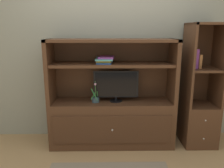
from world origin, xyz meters
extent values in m
plane|color=tan|center=(0.00, 0.00, 0.00)|extent=(8.00, 8.00, 0.00)
cube|color=gray|center=(0.00, 0.75, 1.40)|extent=(6.00, 0.10, 2.80)
cube|color=#4C2D1C|center=(0.00, 0.40, 0.31)|extent=(1.67, 0.45, 0.63)
cube|color=#462A19|center=(0.00, 0.17, 0.31)|extent=(1.54, 0.02, 0.38)
sphere|color=silver|center=(0.00, 0.15, 0.31)|extent=(0.02, 0.02, 0.02)
cube|color=#4C2D1C|center=(-0.81, 0.40, 1.04)|extent=(0.05, 0.45, 0.83)
cube|color=#4C2D1C|center=(0.81, 0.40, 1.04)|extent=(0.05, 0.45, 0.83)
cube|color=#4C2D1C|center=(0.00, 0.61, 1.04)|extent=(1.67, 0.02, 0.83)
cube|color=#4C2D1C|center=(0.00, 0.40, 1.44)|extent=(1.67, 0.45, 0.04)
cube|color=#4C2D1C|center=(0.00, 0.40, 1.13)|extent=(1.57, 0.40, 0.04)
cylinder|color=black|center=(0.05, 0.39, 0.63)|extent=(0.17, 0.17, 0.01)
cylinder|color=black|center=(0.05, 0.39, 0.66)|extent=(0.03, 0.03, 0.04)
cube|color=black|center=(0.05, 0.39, 0.86)|extent=(0.60, 0.02, 0.36)
cube|color=black|center=(0.05, 0.38, 0.86)|extent=(0.55, 0.00, 0.32)
cylinder|color=#384C56|center=(-0.22, 0.35, 0.66)|extent=(0.10, 0.10, 0.06)
cylinder|color=#3D6B33|center=(-0.22, 0.35, 0.80)|extent=(0.01, 0.01, 0.23)
cube|color=#2D7A38|center=(-0.20, 0.35, 0.74)|extent=(0.02, 0.07, 0.10)
cube|color=#2D7A38|center=(-0.23, 0.37, 0.74)|extent=(0.10, 0.07, 0.14)
cube|color=#2D7A38|center=(-0.23, 0.33, 0.74)|extent=(0.09, 0.06, 0.15)
sphere|color=#DB9EC6|center=(-0.22, 0.35, 0.87)|extent=(0.03, 0.03, 0.03)
sphere|color=#DB9EC6|center=(-0.22, 0.35, 0.88)|extent=(0.02, 0.02, 0.02)
cube|color=#2D519E|center=(-0.09, 0.40, 1.15)|extent=(0.21, 0.30, 0.02)
cube|color=gold|center=(-0.10, 0.40, 1.18)|extent=(0.20, 0.26, 0.03)
cube|color=teal|center=(-0.10, 0.41, 1.20)|extent=(0.22, 0.34, 0.02)
cube|color=purple|center=(-0.07, 0.39, 1.22)|extent=(0.21, 0.27, 0.02)
cube|color=#4C2D1C|center=(1.20, 0.40, 0.29)|extent=(0.44, 0.46, 0.57)
sphere|color=silver|center=(1.20, 0.17, 0.43)|extent=(0.02, 0.02, 0.02)
sphere|color=silver|center=(1.20, 0.17, 0.17)|extent=(0.02, 0.02, 0.02)
cube|color=#4C2D1C|center=(1.00, 0.40, 1.11)|extent=(0.03, 0.46, 1.08)
cube|color=#4C2D1C|center=(1.41, 0.40, 1.11)|extent=(0.03, 0.46, 1.08)
cube|color=#4C2D1C|center=(1.20, 0.62, 1.11)|extent=(0.44, 0.02, 1.08)
cube|color=#4C2D1C|center=(1.20, 0.40, 1.06)|extent=(0.38, 0.41, 0.03)
cube|color=#4C2D1C|center=(1.20, 0.40, 1.64)|extent=(0.44, 0.46, 0.03)
cube|color=#2D519E|center=(1.06, 0.40, 1.18)|extent=(0.03, 0.16, 0.21)
cube|color=purple|center=(1.10, 0.40, 1.20)|extent=(0.04, 0.13, 0.25)
cube|color=#A56638|center=(1.14, 0.40, 1.17)|extent=(0.04, 0.15, 0.18)
camera|label=1|loc=(-0.05, -2.51, 1.56)|focal=35.96mm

